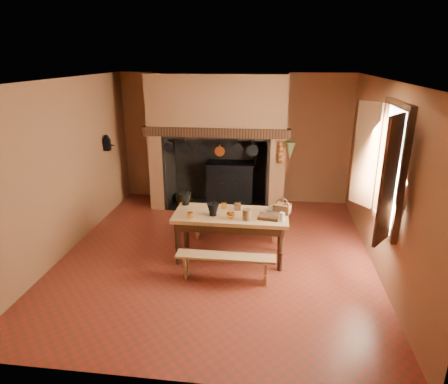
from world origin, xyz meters
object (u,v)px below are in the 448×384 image
at_px(bench_front, 225,262).
at_px(mixing_bowl, 275,210).
at_px(coffee_grinder, 237,206).
at_px(iron_range, 231,182).
at_px(wicker_basket, 282,208).
at_px(work_table, 231,221).

xyz_separation_m(bench_front, mixing_bowl, (0.69, 0.82, 0.51)).
xyz_separation_m(bench_front, coffee_grinder, (0.09, 0.86, 0.54)).
distance_m(iron_range, wicker_basket, 2.65).
distance_m(iron_range, bench_front, 3.24).
bearing_deg(wicker_basket, coffee_grinder, -166.28).
bearing_deg(mixing_bowl, work_table, -169.32).
distance_m(mixing_bowl, wicker_basket, 0.12).
relative_size(work_table, coffee_grinder, 10.98).
height_order(iron_range, bench_front, iron_range).
height_order(mixing_bowl, wicker_basket, wicker_basket).
bearing_deg(bench_front, mixing_bowl, 49.96).
xyz_separation_m(work_table, bench_front, (0.00, -0.69, -0.35)).
relative_size(coffee_grinder, mixing_bowl, 0.57).
xyz_separation_m(work_table, wicker_basket, (0.80, 0.14, 0.20)).
relative_size(coffee_grinder, wicker_basket, 0.55).
bearing_deg(wicker_basket, bench_front, -117.15).
bearing_deg(coffee_grinder, bench_front, -104.81).
xyz_separation_m(iron_range, mixing_bowl, (0.97, -2.40, 0.33)).
bearing_deg(work_table, mixing_bowl, 10.68).
height_order(iron_range, work_table, iron_range).
relative_size(iron_range, wicker_basket, 5.36).
bearing_deg(bench_front, wicker_basket, 46.07).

